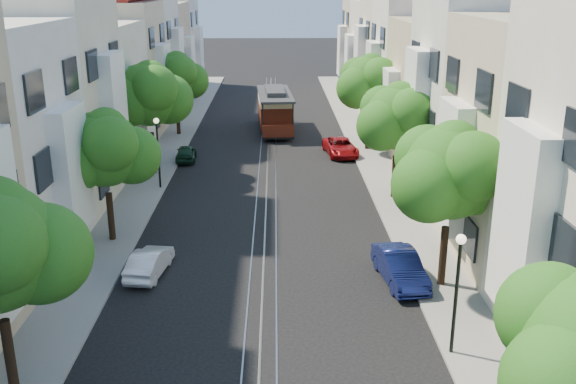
{
  "coord_description": "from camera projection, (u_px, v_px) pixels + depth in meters",
  "views": [
    {
      "loc": [
        0.57,
        -14.31,
        11.74
      ],
      "look_at": [
        1.13,
        14.62,
        2.2
      ],
      "focal_mm": 40.0,
      "sensor_mm": 36.0,
      "label": 1
    }
  ],
  "objects": [
    {
      "name": "parked_car_w_mid",
      "position": [
        150.0,
        262.0,
        26.81
      ],
      "size": [
        1.63,
        3.51,
        1.11
      ],
      "primitive_type": "imported",
      "rotation": [
        0.0,
        0.0,
        3.01
      ],
      "color": "white",
      "rests_on": "ground"
    },
    {
      "name": "cable_car",
      "position": [
        275.0,
        108.0,
        52.09
      ],
      "size": [
        3.12,
        8.48,
        3.2
      ],
      "rotation": [
        0.0,
        0.0,
        0.06
      ],
      "color": "black",
      "rests_on": "ground"
    },
    {
      "name": "sidewalk_west",
      "position": [
        162.0,
        161.0,
        43.69
      ],
      "size": [
        2.5,
        80.0,
        0.12
      ],
      "primitive_type": "cube",
      "color": "gray",
      "rests_on": "ground"
    },
    {
      "name": "tree_e_c",
      "position": [
        399.0,
        119.0,
        34.91
      ],
      "size": [
        4.84,
        3.99,
        6.52
      ],
      "color": "black",
      "rests_on": "ground"
    },
    {
      "name": "ground",
      "position": [
        268.0,
        161.0,
        43.84
      ],
      "size": [
        200.0,
        200.0,
        0.0
      ],
      "primitive_type": "plane",
      "color": "black",
      "rests_on": "ground"
    },
    {
      "name": "parked_car_e_mid",
      "position": [
        400.0,
        267.0,
        26.11
      ],
      "size": [
        1.9,
        4.13,
        1.31
      ],
      "primitive_type": "imported",
      "rotation": [
        0.0,
        0.0,
        0.13
      ],
      "color": "#0D1444",
      "rests_on": "ground"
    },
    {
      "name": "rail_slot",
      "position": [
        268.0,
        161.0,
        43.84
      ],
      "size": [
        0.06,
        80.0,
        0.02
      ],
      "primitive_type": "cube",
      "color": "gray",
      "rests_on": "ground"
    },
    {
      "name": "townhouses_west",
      "position": [
        86.0,
        88.0,
        41.95
      ],
      "size": [
        7.75,
        72.0,
        11.76
      ],
      "color": "silver",
      "rests_on": "ground"
    },
    {
      "name": "lane_line",
      "position": [
        268.0,
        161.0,
        43.84
      ],
      "size": [
        0.08,
        80.0,
        0.01
      ],
      "primitive_type": "cube",
      "color": "tan",
      "rests_on": "ground"
    },
    {
      "name": "townhouses_east",
      "position": [
        446.0,
        85.0,
        42.35
      ],
      "size": [
        7.75,
        72.0,
        12.0
      ],
      "color": "beige",
      "rests_on": "ground"
    },
    {
      "name": "tree_w_b",
      "position": [
        106.0,
        151.0,
        29.02
      ],
      "size": [
        4.72,
        3.87,
        6.27
      ],
      "color": "black",
      "rests_on": "ground"
    },
    {
      "name": "tree_w_c",
      "position": [
        150.0,
        96.0,
        39.25
      ],
      "size": [
        5.13,
        4.28,
        7.09
      ],
      "color": "black",
      "rests_on": "ground"
    },
    {
      "name": "lamp_east",
      "position": [
        458.0,
        277.0,
        20.28
      ],
      "size": [
        0.32,
        0.32,
        4.16
      ],
      "color": "black",
      "rests_on": "ground"
    },
    {
      "name": "tree_e_d",
      "position": [
        370.0,
        83.0,
        45.27
      ],
      "size": [
        5.01,
        4.16,
        6.85
      ],
      "color": "black",
      "rests_on": "ground"
    },
    {
      "name": "tree_e_b",
      "position": [
        452.0,
        174.0,
        24.43
      ],
      "size": [
        4.93,
        4.08,
        6.68
      ],
      "color": "black",
      "rests_on": "ground"
    },
    {
      "name": "rail_left",
      "position": [
        260.0,
        161.0,
        43.83
      ],
      "size": [
        0.06,
        80.0,
        0.02
      ],
      "primitive_type": "cube",
      "color": "gray",
      "rests_on": "ground"
    },
    {
      "name": "parked_car_e_far",
      "position": [
        341.0,
        147.0,
        45.26
      ],
      "size": [
        2.49,
        4.48,
        1.19
      ],
      "primitive_type": "imported",
      "rotation": [
        0.0,
        0.0,
        0.12
      ],
      "color": "maroon",
      "rests_on": "ground"
    },
    {
      "name": "sidewalk_east",
      "position": [
        373.0,
        160.0,
        43.95
      ],
      "size": [
        2.5,
        80.0,
        0.12
      ],
      "primitive_type": "cube",
      "color": "gray",
      "rests_on": "ground"
    },
    {
      "name": "parked_car_w_far",
      "position": [
        186.0,
        153.0,
        43.86
      ],
      "size": [
        1.47,
        3.3,
        1.1
      ],
      "primitive_type": "imported",
      "rotation": [
        0.0,
        0.0,
        3.19
      ],
      "color": "#153420",
      "rests_on": "ground"
    },
    {
      "name": "rail_right",
      "position": [
        276.0,
        161.0,
        43.85
      ],
      "size": [
        0.06,
        80.0,
        0.02
      ],
      "primitive_type": "cube",
      "color": "gray",
      "rests_on": "ground"
    },
    {
      "name": "tree_w_d",
      "position": [
        177.0,
        78.0,
        49.84
      ],
      "size": [
        4.84,
        3.99,
        6.52
      ],
      "color": "black",
      "rests_on": "ground"
    },
    {
      "name": "lamp_west",
      "position": [
        158.0,
        142.0,
        37.14
      ],
      "size": [
        0.32,
        0.32,
        4.16
      ],
      "color": "black",
      "rests_on": "ground"
    }
  ]
}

